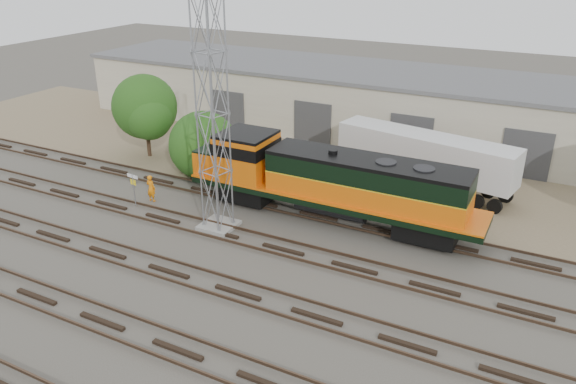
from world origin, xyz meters
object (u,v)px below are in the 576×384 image
at_px(locomotive, 327,181).
at_px(signal_tower, 213,119).
at_px(worker, 151,188).
at_px(semi_trailer, 429,156).

height_order(locomotive, signal_tower, signal_tower).
bearing_deg(worker, signal_tower, 171.61).
bearing_deg(locomotive, semi_trailer, 60.54).
bearing_deg(signal_tower, semi_trailer, 50.34).
relative_size(locomotive, semi_trailer, 1.46).
distance_m(signal_tower, semi_trailer, 14.78).
relative_size(locomotive, worker, 10.14).
xyz_separation_m(locomotive, semi_trailer, (4.04, 7.16, -0.13)).
bearing_deg(worker, semi_trailer, -144.23).
height_order(worker, semi_trailer, semi_trailer).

